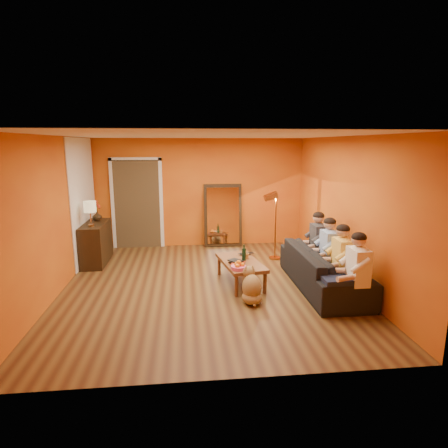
{
  "coord_description": "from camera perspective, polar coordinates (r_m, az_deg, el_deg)",
  "views": [
    {
      "loc": [
        -0.37,
        -6.28,
        2.46
      ],
      "look_at": [
        0.35,
        0.5,
        1.0
      ],
      "focal_mm": 30.0,
      "sensor_mm": 36.0,
      "label": 1
    }
  ],
  "objects": [
    {
      "name": "tumbler",
      "position": [
        6.82,
        3.4,
        -4.89
      ],
      "size": [
        0.14,
        0.14,
        0.1
      ],
      "primitive_type": "imported",
      "rotation": [
        0.0,
        0.0,
        0.28
      ],
      "color": "#B27F3F",
      "rests_on": "coffee_table"
    },
    {
      "name": "book_upper",
      "position": [
        6.47,
        1.24,
        -5.79
      ],
      "size": [
        0.3,
        0.3,
        0.02
      ],
      "primitive_type": "imported",
      "rotation": [
        0.0,
        0.0,
        0.67
      ],
      "color": "black",
      "rests_on": "book_mid"
    },
    {
      "name": "table_lamp",
      "position": [
        7.88,
        -19.69,
        1.47
      ],
      "size": [
        0.24,
        0.24,
        0.51
      ],
      "primitive_type": null,
      "color": "beige",
      "rests_on": "sideboard"
    },
    {
      "name": "book_lower",
      "position": [
        6.49,
        1.23,
        -6.14
      ],
      "size": [
        0.28,
        0.31,
        0.02
      ],
      "primitive_type": "imported",
      "rotation": [
        0.0,
        0.0,
        0.48
      ],
      "color": "black",
      "rests_on": "coffee_table"
    },
    {
      "name": "person_mid_left",
      "position": [
        6.34,
        17.55,
        -5.47
      ],
      "size": [
        0.7,
        0.44,
        1.22
      ],
      "primitive_type": null,
      "color": "#EDC04F",
      "rests_on": "sofa"
    },
    {
      "name": "flowers",
      "position": [
        8.39,
        -18.88,
        2.76
      ],
      "size": [
        0.17,
        0.17,
        0.45
      ],
      "primitive_type": null,
      "color": "#A62C13",
      "rests_on": "vase"
    },
    {
      "name": "person_far_right",
      "position": [
        7.32,
        14.15,
        -2.94
      ],
      "size": [
        0.7,
        0.44,
        1.22
      ],
      "primitive_type": null,
      "color": "#313136",
      "rests_on": "sofa"
    },
    {
      "name": "sofa",
      "position": [
        6.77,
        14.88,
        -6.57
      ],
      "size": [
        2.35,
        0.92,
        0.69
      ],
      "primitive_type": "imported",
      "rotation": [
        0.0,
        0.0,
        1.57
      ],
      "color": "black",
      "rests_on": "floor"
    },
    {
      "name": "door_header",
      "position": [
        9.07,
        -13.4,
        9.61
      ],
      "size": [
        1.22,
        0.06,
        0.08
      ],
      "primitive_type": "cube",
      "color": "white",
      "rests_on": "wall_back"
    },
    {
      "name": "coffee_table",
      "position": [
        6.77,
        2.53,
        -7.34
      ],
      "size": [
        0.82,
        1.31,
        0.42
      ],
      "primitive_type": null,
      "rotation": [
        0.0,
        0.0,
        0.17
      ],
      "color": "brown",
      "rests_on": "floor"
    },
    {
      "name": "door_jamb_right",
      "position": [
        9.12,
        -9.52,
        3.02
      ],
      "size": [
        0.08,
        0.06,
        2.2
      ],
      "primitive_type": "cube",
      "color": "white",
      "rests_on": "wall_back"
    },
    {
      "name": "vase",
      "position": [
        8.43,
        -18.77,
        1.14
      ],
      "size": [
        0.2,
        0.2,
        0.21
      ],
      "primitive_type": "imported",
      "color": "black",
      "rests_on": "sideboard"
    },
    {
      "name": "person_mid_right",
      "position": [
        6.83,
        15.72,
        -4.11
      ],
      "size": [
        0.7,
        0.44,
        1.22
      ],
      "primitive_type": null,
      "color": "#8DABDA",
      "rests_on": "sofa"
    },
    {
      "name": "mirror_frame",
      "position": [
        9.12,
        -0.17,
        1.34
      ],
      "size": [
        0.92,
        0.27,
        1.51
      ],
      "primitive_type": "cube",
      "rotation": [
        -0.14,
        0.0,
        0.0
      ],
      "color": "black",
      "rests_on": "floor"
    },
    {
      "name": "dog",
      "position": [
        5.97,
        4.25,
        -9.23
      ],
      "size": [
        0.39,
        0.54,
        0.59
      ],
      "primitive_type": null,
      "rotation": [
        0.0,
        0.0,
        -0.15
      ],
      "color": "#9B7346",
      "rests_on": "floor"
    },
    {
      "name": "laptop",
      "position": [
        7.06,
        3.57,
        -4.64
      ],
      "size": [
        0.33,
        0.26,
        0.02
      ],
      "primitive_type": "imported",
      "rotation": [
        0.0,
        0.0,
        0.25
      ],
      "color": "black",
      "rests_on": "coffee_table"
    },
    {
      "name": "wine_bottle",
      "position": [
        6.62,
        3.05,
        -4.48
      ],
      "size": [
        0.07,
        0.07,
        0.31
      ],
      "primitive_type": "cylinder",
      "color": "black",
      "rests_on": "coffee_table"
    },
    {
      "name": "floor_lamp",
      "position": [
        8.12,
        7.85,
        -0.41
      ],
      "size": [
        0.31,
        0.25,
        1.44
      ],
      "primitive_type": null,
      "rotation": [
        0.0,
        0.0,
        -0.03
      ],
      "color": "#AC6B32",
      "rests_on": "floor"
    },
    {
      "name": "door_jamb_left",
      "position": [
        9.26,
        -16.58,
        2.82
      ],
      "size": [
        0.08,
        0.06,
        2.2
      ],
      "primitive_type": "cube",
      "color": "white",
      "rests_on": "wall_back"
    },
    {
      "name": "book_mid",
      "position": [
        6.49,
        1.31,
        -5.92
      ],
      "size": [
        0.29,
        0.33,
        0.02
      ],
      "primitive_type": "imported",
      "rotation": [
        0.0,
        0.0,
        -0.42
      ],
      "color": "#A62C13",
      "rests_on": "book_lower"
    },
    {
      "name": "doorway_recess",
      "position": [
        9.29,
        -12.99,
        3.04
      ],
      "size": [
        1.06,
        0.3,
        2.1
      ],
      "primitive_type": "cube",
      "color": "#3F2D19",
      "rests_on": "floor"
    },
    {
      "name": "room_shell",
      "position": [
        6.76,
        -2.83,
        2.19
      ],
      "size": [
        5.0,
        5.5,
        2.6
      ],
      "color": "brown",
      "rests_on": "ground"
    },
    {
      "name": "sideboard",
      "position": [
        8.31,
        -18.89,
        -2.77
      ],
      "size": [
        0.44,
        1.18,
        0.85
      ],
      "primitive_type": "cube",
      "color": "black",
      "rests_on": "floor"
    },
    {
      "name": "fruit_bowl",
      "position": [
        6.24,
        2.26,
        -6.23
      ],
      "size": [
        0.26,
        0.26,
        0.16
      ],
      "primitive_type": null,
      "color": "#DC4D7D",
      "rests_on": "coffee_table"
    },
    {
      "name": "mirror_glass",
      "position": [
        9.08,
        -0.14,
        1.29
      ],
      "size": [
        0.78,
        0.21,
        1.35
      ],
      "primitive_type": "cube",
      "rotation": [
        -0.14,
        0.0,
        0.0
      ],
      "color": "white",
      "rests_on": "mirror_frame"
    },
    {
      "name": "white_accent",
      "position": [
        8.39,
        -20.64,
        3.36
      ],
      "size": [
        0.02,
        1.9,
        2.58
      ],
      "primitive_type": "cube",
      "color": "white",
      "rests_on": "wall_left"
    },
    {
      "name": "person_far_left",
      "position": [
        5.87,
        19.68,
        -7.04
      ],
      "size": [
        0.7,
        0.44,
        1.22
      ],
      "primitive_type": null,
      "color": "white",
      "rests_on": "sofa"
    }
  ]
}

